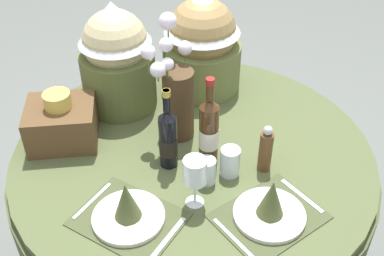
{
  "coord_description": "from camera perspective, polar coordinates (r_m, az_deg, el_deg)",
  "views": [
    {
      "loc": [
        -0.17,
        -1.4,
        1.93
      ],
      "look_at": [
        0.0,
        0.03,
        0.8
      ],
      "focal_mm": 44.81,
      "sensor_mm": 36.0,
      "label": 1
    }
  ],
  "objects": [
    {
      "name": "woven_basket_side_left",
      "position": [
        1.92,
        -15.23,
        0.7
      ],
      "size": [
        0.26,
        0.23,
        0.22
      ],
      "color": "brown",
      "rests_on": "dining_table"
    },
    {
      "name": "pepper_mill",
      "position": [
        1.74,
        8.76,
        -2.57
      ],
      "size": [
        0.05,
        0.05,
        0.19
      ],
      "color": "brown",
      "rests_on": "dining_table"
    },
    {
      "name": "flower_vase",
      "position": [
        1.82,
        -1.91,
        4.17
      ],
      "size": [
        0.19,
        0.22,
        0.48
      ],
      "color": "#47331E",
      "rests_on": "dining_table"
    },
    {
      "name": "gift_tub_back_centre",
      "position": [
        2.1,
        1.2,
        10.62
      ],
      "size": [
        0.35,
        0.35,
        0.46
      ],
      "color": "olive",
      "rests_on": "dining_table"
    },
    {
      "name": "wine_bottle_centre",
      "position": [
        1.72,
        -2.87,
        -1.23
      ],
      "size": [
        0.07,
        0.07,
        0.33
      ],
      "color": "black",
      "rests_on": "dining_table"
    },
    {
      "name": "wine_bottle_left",
      "position": [
        1.73,
        2.02,
        -0.23
      ],
      "size": [
        0.07,
        0.07,
        0.35
      ],
      "color": "#422814",
      "rests_on": "dining_table"
    },
    {
      "name": "place_setting_left",
      "position": [
        1.58,
        -7.66,
        -9.63
      ],
      "size": [
        0.43,
        0.41,
        0.16
      ],
      "color": "#41492B",
      "rests_on": "dining_table"
    },
    {
      "name": "gift_tub_back_left",
      "position": [
        1.99,
        -9.01,
        8.8
      ],
      "size": [
        0.31,
        0.31,
        0.47
      ],
      "color": "#566033",
      "rests_on": "dining_table"
    },
    {
      "name": "tumbler_near_right",
      "position": [
        1.69,
        1.79,
        -5.13
      ],
      "size": [
        0.06,
        0.06,
        0.1
      ],
      "primitive_type": "cylinder",
      "color": "silver",
      "rests_on": "dining_table"
    },
    {
      "name": "wine_glass_left",
      "position": [
        1.55,
        0.36,
        -5.28
      ],
      "size": [
        0.08,
        0.08,
        0.19
      ],
      "color": "silver",
      "rests_on": "dining_table"
    },
    {
      "name": "tumbler_near_left",
      "position": [
        1.72,
        4.55,
        -4.02
      ],
      "size": [
        0.07,
        0.07,
        0.11
      ],
      "primitive_type": "cylinder",
      "color": "silver",
      "rests_on": "dining_table"
    },
    {
      "name": "place_setting_right",
      "position": [
        1.6,
        9.3,
        -9.29
      ],
      "size": [
        0.42,
        0.39,
        0.16
      ],
      "color": "#41492B",
      "rests_on": "dining_table"
    },
    {
      "name": "dining_table",
      "position": [
        1.95,
        0.12,
        -5.73
      ],
      "size": [
        1.42,
        1.42,
        0.72
      ],
      "color": "#4C5633",
      "rests_on": "ground"
    }
  ]
}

